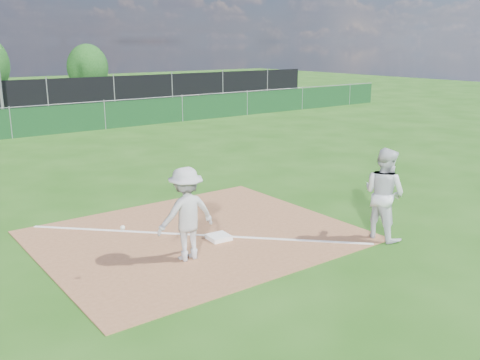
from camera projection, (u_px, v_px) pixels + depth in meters
The scene contains 9 objects.
ground at pixel (52, 160), 17.78m from camera, with size 90.00×90.00×0.00m, color #1E4F11.
infield_dirt at pixel (196, 236), 10.79m from camera, with size 6.00×5.00×0.02m, color brown.
foul_line at pixel (196, 235), 10.79m from camera, with size 0.08×7.00×0.01m, color white.
green_fence at pixel (11, 124), 21.51m from camera, with size 44.00×0.05×1.20m, color #0D3315.
first_base at pixel (219, 237), 10.55m from camera, with size 0.41×0.41×0.09m, color white.
play_at_first at pixel (186, 214), 9.42m from camera, with size 1.84×0.67×1.68m.
runner at pixel (384, 194), 10.48m from camera, with size 0.89×0.69×1.83m, color silver.
car_right at pixel (14, 94), 33.01m from camera, with size 1.83×4.49×1.30m, color black.
tree_right at pixel (88, 68), 40.70m from camera, with size 3.09×3.09×3.66m.
Camera 1 is at (-5.37, -7.68, 3.81)m, focal length 40.00 mm.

